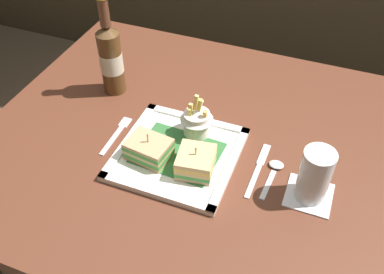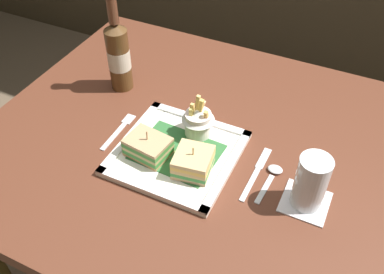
{
  "view_description": "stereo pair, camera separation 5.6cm",
  "coord_description": "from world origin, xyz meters",
  "px_view_note": "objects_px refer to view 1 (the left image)",
  "views": [
    {
      "loc": [
        0.24,
        -0.72,
        1.5
      ],
      "look_at": [
        -0.02,
        -0.03,
        0.8
      ],
      "focal_mm": 39.97,
      "sensor_mm": 36.0,
      "label": 1
    },
    {
      "loc": [
        0.3,
        -0.7,
        1.5
      ],
      "look_at": [
        -0.02,
        -0.03,
        0.8
      ],
      "focal_mm": 39.97,
      "sensor_mm": 36.0,
      "label": 2
    }
  ],
  "objects_px": {
    "beer_bottle": "(111,57)",
    "square_plate": "(178,154)",
    "dining_table": "(205,173)",
    "sandwich_half_left": "(149,149)",
    "fork": "(117,133)",
    "knife": "(259,167)",
    "spoon": "(274,170)",
    "water_glass": "(314,178)",
    "sandwich_half_right": "(196,162)",
    "fries_cup": "(197,119)"
  },
  "relations": [
    {
      "from": "beer_bottle",
      "to": "square_plate",
      "type": "bearing_deg",
      "value": -33.74
    },
    {
      "from": "dining_table",
      "to": "sandwich_half_left",
      "type": "height_order",
      "value": "sandwich_half_left"
    },
    {
      "from": "fork",
      "to": "knife",
      "type": "distance_m",
      "value": 0.37
    },
    {
      "from": "spoon",
      "to": "water_glass",
      "type": "bearing_deg",
      "value": -26.79
    },
    {
      "from": "beer_bottle",
      "to": "knife",
      "type": "height_order",
      "value": "beer_bottle"
    },
    {
      "from": "beer_bottle",
      "to": "fork",
      "type": "xyz_separation_m",
      "value": [
        0.09,
        -0.16,
        -0.11
      ]
    },
    {
      "from": "dining_table",
      "to": "fork",
      "type": "xyz_separation_m",
      "value": [
        -0.22,
        -0.05,
        0.12
      ]
    },
    {
      "from": "water_glass",
      "to": "spoon",
      "type": "relative_size",
      "value": 1.04
    },
    {
      "from": "sandwich_half_right",
      "to": "fork",
      "type": "distance_m",
      "value": 0.24
    },
    {
      "from": "fork",
      "to": "knife",
      "type": "bearing_deg",
      "value": 2.47
    },
    {
      "from": "sandwich_half_left",
      "to": "fork",
      "type": "bearing_deg",
      "value": 156.19
    },
    {
      "from": "sandwich_half_right",
      "to": "beer_bottle",
      "type": "height_order",
      "value": "beer_bottle"
    },
    {
      "from": "dining_table",
      "to": "fries_cup",
      "type": "distance_m",
      "value": 0.18
    },
    {
      "from": "water_glass",
      "to": "spoon",
      "type": "xyz_separation_m",
      "value": [
        -0.09,
        0.04,
        -0.05
      ]
    },
    {
      "from": "knife",
      "to": "spoon",
      "type": "xyz_separation_m",
      "value": [
        0.04,
        0.0,
        0.0
      ]
    },
    {
      "from": "sandwich_half_left",
      "to": "beer_bottle",
      "type": "height_order",
      "value": "beer_bottle"
    },
    {
      "from": "water_glass",
      "to": "knife",
      "type": "xyz_separation_m",
      "value": [
        -0.12,
        0.04,
        -0.06
      ]
    },
    {
      "from": "square_plate",
      "to": "water_glass",
      "type": "relative_size",
      "value": 2.16
    },
    {
      "from": "sandwich_half_right",
      "to": "knife",
      "type": "height_order",
      "value": "sandwich_half_right"
    },
    {
      "from": "sandwich_half_right",
      "to": "spoon",
      "type": "bearing_deg",
      "value": 22.53
    },
    {
      "from": "knife",
      "to": "spoon",
      "type": "distance_m",
      "value": 0.04
    },
    {
      "from": "square_plate",
      "to": "spoon",
      "type": "relative_size",
      "value": 2.26
    },
    {
      "from": "fries_cup",
      "to": "beer_bottle",
      "type": "bearing_deg",
      "value": 161.09
    },
    {
      "from": "sandwich_half_right",
      "to": "fries_cup",
      "type": "bearing_deg",
      "value": 109.81
    },
    {
      "from": "dining_table",
      "to": "knife",
      "type": "height_order",
      "value": "knife"
    },
    {
      "from": "dining_table",
      "to": "square_plate",
      "type": "distance_m",
      "value": 0.15
    },
    {
      "from": "fries_cup",
      "to": "water_glass",
      "type": "height_order",
      "value": "water_glass"
    },
    {
      "from": "dining_table",
      "to": "fork",
      "type": "bearing_deg",
      "value": -166.67
    },
    {
      "from": "sandwich_half_left",
      "to": "beer_bottle",
      "type": "bearing_deg",
      "value": 134.43
    },
    {
      "from": "beer_bottle",
      "to": "knife",
      "type": "xyz_separation_m",
      "value": [
        0.46,
        -0.15,
        -0.11
      ]
    },
    {
      "from": "dining_table",
      "to": "knife",
      "type": "distance_m",
      "value": 0.19
    },
    {
      "from": "sandwich_half_right",
      "to": "water_glass",
      "type": "relative_size",
      "value": 0.76
    },
    {
      "from": "sandwich_half_right",
      "to": "fork",
      "type": "relative_size",
      "value": 0.68
    },
    {
      "from": "beer_bottle",
      "to": "fork",
      "type": "distance_m",
      "value": 0.21
    },
    {
      "from": "fork",
      "to": "water_glass",
      "type": "bearing_deg",
      "value": -2.94
    },
    {
      "from": "dining_table",
      "to": "fries_cup",
      "type": "xyz_separation_m",
      "value": [
        -0.03,
        0.01,
        0.17
      ]
    },
    {
      "from": "fries_cup",
      "to": "spoon",
      "type": "height_order",
      "value": "fries_cup"
    },
    {
      "from": "spoon",
      "to": "sandwich_half_right",
      "type": "bearing_deg",
      "value": -157.47
    },
    {
      "from": "dining_table",
      "to": "sandwich_half_left",
      "type": "bearing_deg",
      "value": -135.5
    },
    {
      "from": "spoon",
      "to": "knife",
      "type": "bearing_deg",
      "value": -174.58
    },
    {
      "from": "sandwich_half_right",
      "to": "fork",
      "type": "height_order",
      "value": "sandwich_half_right"
    },
    {
      "from": "fries_cup",
      "to": "knife",
      "type": "height_order",
      "value": "fries_cup"
    },
    {
      "from": "square_plate",
      "to": "water_glass",
      "type": "distance_m",
      "value": 0.32
    },
    {
      "from": "square_plate",
      "to": "sandwich_half_right",
      "type": "distance_m",
      "value": 0.07
    },
    {
      "from": "square_plate",
      "to": "knife",
      "type": "height_order",
      "value": "square_plate"
    },
    {
      "from": "beer_bottle",
      "to": "spoon",
      "type": "height_order",
      "value": "beer_bottle"
    },
    {
      "from": "knife",
      "to": "spoon",
      "type": "bearing_deg",
      "value": 5.42
    },
    {
      "from": "beer_bottle",
      "to": "dining_table",
      "type": "bearing_deg",
      "value": -19.29
    },
    {
      "from": "dining_table",
      "to": "water_glass",
      "type": "relative_size",
      "value": 8.7
    },
    {
      "from": "square_plate",
      "to": "fork",
      "type": "distance_m",
      "value": 0.17
    }
  ]
}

